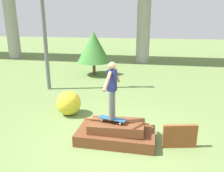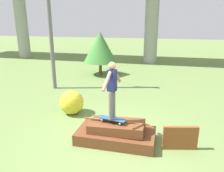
# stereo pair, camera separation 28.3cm
# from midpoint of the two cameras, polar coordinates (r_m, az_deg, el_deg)

# --- Properties ---
(ground_plane) EXTENTS (80.00, 80.00, 0.00)m
(ground_plane) POSITION_cam_midpoint_polar(r_m,az_deg,el_deg) (6.76, -0.27, -14.09)
(ground_plane) COLOR olive
(scrap_pile) EXTENTS (2.29, 1.17, 0.67)m
(scrap_pile) POSITION_cam_midpoint_polar(r_m,az_deg,el_deg) (6.62, -0.20, -12.19)
(scrap_pile) COLOR brown
(scrap_pile) RESTS_ON ground_plane
(scrap_plank_loose) EXTENTS (0.96, 0.31, 0.69)m
(scrap_plank_loose) POSITION_cam_midpoint_polar(r_m,az_deg,el_deg) (6.53, 16.08, -12.51)
(scrap_plank_loose) COLOR brown
(scrap_plank_loose) RESTS_ON ground_plane
(skateboard) EXTENTS (0.84, 0.38, 0.09)m
(skateboard) POSITION_cam_midpoint_polar(r_m,az_deg,el_deg) (6.36, -1.29, -8.57)
(skateboard) COLOR #23517F
(skateboard) RESTS_ON scrap_pile
(skater) EXTENTS (0.32, 1.10, 1.65)m
(skater) POSITION_cam_midpoint_polar(r_m,az_deg,el_deg) (6.01, -1.35, -0.21)
(skater) COLOR slate
(skater) RESTS_ON skateboard
(utility_pole) EXTENTS (1.30, 0.20, 7.56)m
(utility_pole) POSITION_cam_midpoint_polar(r_m,az_deg,el_deg) (11.53, -18.39, 18.12)
(utility_pole) COLOR slate
(utility_pole) RESTS_ON ground_plane
(tree_behind_left) EXTENTS (2.18, 2.18, 2.83)m
(tree_behind_left) POSITION_cam_midpoint_polar(r_m,az_deg,el_deg) (14.34, -5.40, 10.09)
(tree_behind_left) COLOR brown
(tree_behind_left) RESTS_ON ground_plane
(bush_yellow_flowering) EXTENTS (0.92, 0.92, 0.92)m
(bush_yellow_flowering) POSITION_cam_midpoint_polar(r_m,az_deg,el_deg) (8.49, -12.19, -4.38)
(bush_yellow_flowering) COLOR gold
(bush_yellow_flowering) RESTS_ON ground_plane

